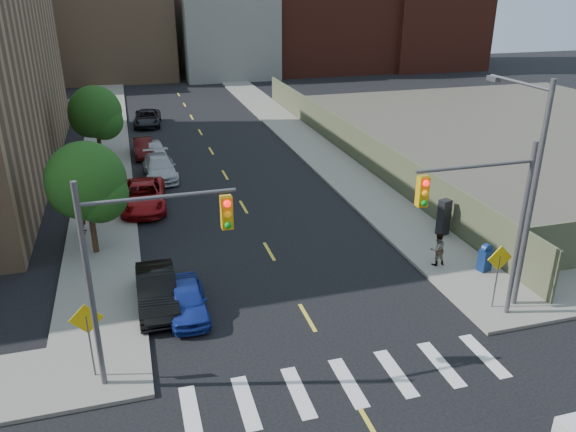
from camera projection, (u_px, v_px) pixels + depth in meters
sidewalk_nw at (107, 128)px, 49.42m from camera, size 3.50×73.00×0.15m
sidewalk_ne at (277, 117)px, 53.39m from camera, size 3.50×73.00×0.15m
fence_north at (348, 139)px, 41.45m from camera, size 0.12×44.00×2.50m
gravel_lot at (537, 132)px, 48.40m from camera, size 36.00×42.00×0.06m
bg_bldg_midwest at (116, 18)px, 74.00m from camera, size 14.00×16.00×15.00m
bg_bldg_center at (224, 36)px, 76.78m from camera, size 12.00×16.00×10.00m
bg_bldg_east at (317, 11)px, 80.96m from camera, size 18.00×18.00×16.00m
bg_bldg_fareast at (424, 3)px, 82.90m from camera, size 14.00×16.00×18.00m
signal_nw at (139, 255)px, 16.71m from camera, size 4.59×0.30×7.00m
signal_ne at (488, 213)px, 19.77m from camera, size 4.59×0.30×7.00m
streetlight_ne at (528, 180)px, 20.87m from camera, size 0.25×3.70×9.00m
warn_sign_nw at (88, 327)px, 17.67m from camera, size 1.06×0.06×2.83m
warn_sign_ne at (499, 265)px, 21.51m from camera, size 1.06×0.06×2.83m
warn_sign_midwest at (98, 187)px, 29.63m from camera, size 1.06×0.06×2.83m
tree_west_near at (87, 185)px, 25.50m from camera, size 3.66×3.64×5.52m
tree_west_far at (96, 115)px, 38.78m from camera, size 3.66×3.64×5.52m
parked_car_blue at (187, 300)px, 21.79m from camera, size 1.53×3.69×1.25m
parked_car_black at (157, 291)px, 22.27m from camera, size 1.53×4.34×1.43m
parked_car_red at (143, 196)px, 31.99m from camera, size 2.78×5.47×1.48m
parked_car_silver at (160, 167)px, 36.91m from camera, size 2.17×4.98×1.43m
parked_car_white at (155, 149)px, 41.33m from camera, size 1.67×3.68×1.23m
parked_car_maroon at (143, 148)px, 41.56m from camera, size 1.43×3.92×1.28m
parked_car_grey at (147, 118)px, 50.33m from camera, size 2.70×5.10×1.37m
mailbox at (485, 258)px, 24.78m from camera, size 0.62×0.53×1.29m
payphone at (444, 217)px, 28.25m from camera, size 0.65×0.58×1.85m
pedestrian_west at (82, 216)px, 28.44m from camera, size 0.46×0.67×1.77m
pedestrian_east at (437, 249)px, 25.24m from camera, size 0.75×0.59×1.52m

